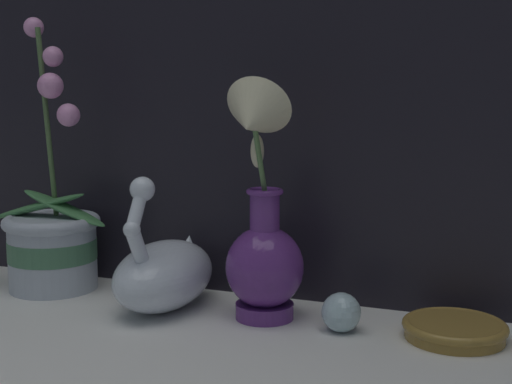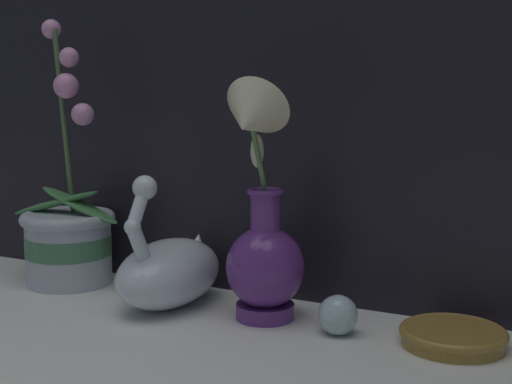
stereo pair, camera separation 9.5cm
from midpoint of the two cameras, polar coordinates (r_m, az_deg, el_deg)
name	(u,v)px [view 1 (the left image)]	position (r m, az deg, el deg)	size (l,w,h in m)	color
ground_plane	(199,343)	(0.91, -7.61, -11.96)	(2.80, 2.80, 0.00)	silver
orchid_potted_plant	(52,238)	(1.17, -18.24, -3.55)	(0.21, 0.15, 0.42)	#B2BCCC
swan_figurine	(165,272)	(1.04, -9.91, -6.32)	(0.12, 0.21, 0.20)	silver
blue_vase	(262,236)	(0.95, -2.34, -3.58)	(0.11, 0.14, 0.33)	#602D7F
glass_sphere	(341,312)	(0.93, 3.93, -9.62)	(0.05, 0.05, 0.05)	silver
amber_dish	(455,329)	(0.93, 12.81, -10.66)	(0.13, 0.13, 0.02)	olive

